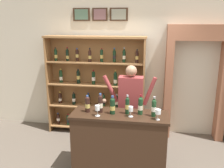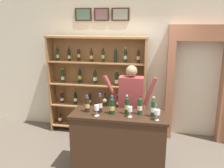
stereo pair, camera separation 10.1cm
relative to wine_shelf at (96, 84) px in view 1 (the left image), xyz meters
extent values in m
cube|color=beige|center=(0.58, 0.31, 0.53)|extent=(12.00, 0.16, 3.25)
cube|color=#382316|center=(-0.33, 0.21, 1.42)|extent=(0.36, 0.02, 0.26)
cube|color=#4D6D59|center=(-0.33, 0.20, 1.42)|extent=(0.28, 0.01, 0.21)
cube|color=#382316|center=(0.06, 0.21, 1.42)|extent=(0.32, 0.02, 0.26)
cube|color=#775256|center=(0.06, 0.20, 1.42)|extent=(0.25, 0.01, 0.21)
cube|color=#382316|center=(0.45, 0.21, 1.42)|extent=(0.37, 0.02, 0.26)
cube|color=gray|center=(0.45, 0.20, 1.42)|extent=(0.30, 0.01, 0.21)
cube|color=olive|center=(-1.01, -0.04, -0.05)|extent=(0.03, 0.33, 2.09)
cube|color=olive|center=(1.01, -0.04, -0.05)|extent=(0.03, 0.33, 2.09)
cube|color=olive|center=(0.00, 0.11, -0.05)|extent=(2.05, 0.02, 2.09)
cube|color=olive|center=(0.00, -0.04, -0.96)|extent=(1.99, 0.31, 0.03)
cylinder|color=black|center=(-0.86, -0.06, -0.85)|extent=(0.07, 0.07, 0.19)
sphere|color=black|center=(-0.86, -0.06, -0.75)|extent=(0.07, 0.07, 0.07)
cylinder|color=black|center=(-0.86, -0.06, -0.73)|extent=(0.03, 0.03, 0.06)
cylinder|color=navy|center=(-0.86, -0.06, -0.71)|extent=(0.03, 0.03, 0.03)
cylinder|color=silver|center=(-0.86, -0.06, -0.84)|extent=(0.08, 0.08, 0.06)
cylinder|color=#19381E|center=(-0.62, -0.08, -0.85)|extent=(0.07, 0.07, 0.19)
sphere|color=#19381E|center=(-0.62, -0.08, -0.75)|extent=(0.07, 0.07, 0.07)
cylinder|color=#19381E|center=(-0.62, -0.08, -0.72)|extent=(0.03, 0.03, 0.06)
cylinder|color=maroon|center=(-0.62, -0.08, -0.70)|extent=(0.04, 0.04, 0.03)
cylinder|color=black|center=(-0.62, -0.08, -0.86)|extent=(0.08, 0.08, 0.06)
cylinder|color=black|center=(-0.37, -0.04, -0.85)|extent=(0.07, 0.07, 0.20)
sphere|color=black|center=(-0.37, -0.04, -0.74)|extent=(0.07, 0.07, 0.07)
cylinder|color=black|center=(-0.37, -0.04, -0.71)|extent=(0.03, 0.03, 0.07)
cylinder|color=maroon|center=(-0.37, -0.04, -0.69)|extent=(0.03, 0.03, 0.03)
cylinder|color=black|center=(-0.37, -0.04, -0.87)|extent=(0.08, 0.08, 0.06)
cylinder|color=black|center=(-0.13, -0.01, -0.85)|extent=(0.07, 0.07, 0.19)
sphere|color=black|center=(-0.13, -0.01, -0.75)|extent=(0.07, 0.07, 0.07)
cylinder|color=black|center=(-0.13, -0.01, -0.73)|extent=(0.03, 0.03, 0.06)
cylinder|color=maroon|center=(-0.13, -0.01, -0.71)|extent=(0.04, 0.04, 0.03)
cylinder|color=black|center=(-0.13, -0.01, -0.88)|extent=(0.08, 0.08, 0.06)
cylinder|color=black|center=(0.14, -0.07, -0.85)|extent=(0.07, 0.07, 0.20)
sphere|color=black|center=(0.14, -0.07, -0.74)|extent=(0.07, 0.07, 0.07)
cylinder|color=black|center=(0.14, -0.07, -0.71)|extent=(0.04, 0.04, 0.07)
cylinder|color=#B79338|center=(0.14, -0.07, -0.69)|extent=(0.04, 0.04, 0.03)
cylinder|color=silver|center=(0.14, -0.07, -0.86)|extent=(0.08, 0.08, 0.06)
cylinder|color=black|center=(0.38, -0.07, -0.85)|extent=(0.07, 0.07, 0.19)
sphere|color=black|center=(0.38, -0.07, -0.75)|extent=(0.07, 0.07, 0.07)
cylinder|color=black|center=(0.38, -0.07, -0.73)|extent=(0.03, 0.03, 0.06)
cylinder|color=#B79338|center=(0.38, -0.07, -0.70)|extent=(0.04, 0.04, 0.03)
cylinder|color=tan|center=(0.38, -0.07, -0.87)|extent=(0.08, 0.08, 0.06)
cylinder|color=#19381E|center=(0.60, -0.01, -0.85)|extent=(0.07, 0.07, 0.20)
sphere|color=#19381E|center=(0.60, -0.01, -0.74)|extent=(0.07, 0.07, 0.07)
cylinder|color=#19381E|center=(0.60, -0.01, -0.72)|extent=(0.04, 0.04, 0.06)
cylinder|color=black|center=(0.60, -0.01, -0.70)|extent=(0.04, 0.04, 0.03)
cylinder|color=beige|center=(0.60, -0.01, -0.84)|extent=(0.08, 0.08, 0.06)
cylinder|color=#19381E|center=(0.88, 0.00, -0.85)|extent=(0.07, 0.07, 0.19)
sphere|color=#19381E|center=(0.88, 0.00, -0.75)|extent=(0.07, 0.07, 0.07)
cylinder|color=#19381E|center=(0.88, 0.00, -0.72)|extent=(0.03, 0.03, 0.08)
cylinder|color=#99999E|center=(0.88, 0.00, -0.69)|extent=(0.03, 0.03, 0.03)
cylinder|color=silver|center=(0.88, 0.00, -0.85)|extent=(0.08, 0.08, 0.06)
cube|color=olive|center=(0.00, -0.04, -0.49)|extent=(1.99, 0.31, 0.02)
cylinder|color=black|center=(-0.81, 0.00, -0.38)|extent=(0.07, 0.07, 0.19)
sphere|color=black|center=(-0.81, 0.00, -0.28)|extent=(0.07, 0.07, 0.07)
cylinder|color=black|center=(-0.81, 0.00, -0.25)|extent=(0.03, 0.03, 0.07)
cylinder|color=#B79338|center=(-0.81, 0.00, -0.23)|extent=(0.04, 0.04, 0.03)
cylinder|color=silver|center=(-0.81, 0.00, -0.39)|extent=(0.07, 0.07, 0.06)
cylinder|color=black|center=(-0.49, -0.04, -0.37)|extent=(0.07, 0.07, 0.21)
sphere|color=black|center=(-0.49, -0.04, -0.26)|extent=(0.07, 0.07, 0.07)
cylinder|color=black|center=(-0.49, -0.04, -0.23)|extent=(0.03, 0.03, 0.06)
cylinder|color=black|center=(-0.49, -0.04, -0.21)|extent=(0.03, 0.03, 0.03)
cylinder|color=silver|center=(-0.49, -0.04, -0.37)|extent=(0.07, 0.07, 0.07)
cylinder|color=black|center=(-0.17, -0.03, -0.37)|extent=(0.07, 0.07, 0.20)
sphere|color=black|center=(-0.17, -0.03, -0.27)|extent=(0.07, 0.07, 0.07)
cylinder|color=black|center=(-0.17, -0.03, -0.24)|extent=(0.03, 0.03, 0.07)
cylinder|color=navy|center=(-0.17, -0.03, -0.22)|extent=(0.03, 0.03, 0.03)
cylinder|color=tan|center=(-0.17, -0.03, -0.39)|extent=(0.07, 0.07, 0.06)
cylinder|color=#19381E|center=(0.17, -0.04, -0.37)|extent=(0.07, 0.07, 0.20)
sphere|color=#19381E|center=(0.17, -0.04, -0.27)|extent=(0.07, 0.07, 0.07)
cylinder|color=#19381E|center=(0.17, -0.04, -0.23)|extent=(0.03, 0.03, 0.08)
cylinder|color=black|center=(0.17, -0.04, -0.21)|extent=(0.04, 0.04, 0.03)
cylinder|color=black|center=(0.17, -0.04, -0.39)|extent=(0.07, 0.07, 0.06)
cylinder|color=black|center=(0.46, -0.07, -0.37)|extent=(0.07, 0.07, 0.21)
sphere|color=black|center=(0.46, -0.07, -0.26)|extent=(0.07, 0.07, 0.07)
cylinder|color=black|center=(0.46, -0.07, -0.23)|extent=(0.03, 0.03, 0.07)
cylinder|color=#99999E|center=(0.46, -0.07, -0.20)|extent=(0.04, 0.04, 0.03)
cylinder|color=beige|center=(0.46, -0.07, -0.37)|extent=(0.07, 0.07, 0.07)
cylinder|color=black|center=(0.84, -0.02, -0.38)|extent=(0.07, 0.07, 0.19)
sphere|color=black|center=(0.84, -0.02, -0.28)|extent=(0.07, 0.07, 0.07)
cylinder|color=black|center=(0.84, -0.02, -0.25)|extent=(0.03, 0.03, 0.06)
cylinder|color=black|center=(0.84, -0.02, -0.23)|extent=(0.03, 0.03, 0.03)
cylinder|color=beige|center=(0.84, -0.02, -0.37)|extent=(0.07, 0.07, 0.06)
cube|color=olive|center=(0.00, -0.04, -0.01)|extent=(1.99, 0.31, 0.02)
cylinder|color=#19381E|center=(-0.77, -0.01, 0.12)|extent=(0.07, 0.07, 0.23)
sphere|color=#19381E|center=(-0.77, -0.01, 0.24)|extent=(0.07, 0.07, 0.07)
cylinder|color=#19381E|center=(-0.77, -0.01, 0.26)|extent=(0.03, 0.03, 0.07)
cylinder|color=#B79338|center=(-0.77, -0.01, 0.29)|extent=(0.03, 0.03, 0.03)
cylinder|color=silver|center=(-0.77, -0.01, 0.09)|extent=(0.08, 0.08, 0.07)
cylinder|color=black|center=(-0.37, -0.02, 0.12)|extent=(0.07, 0.07, 0.24)
sphere|color=black|center=(-0.37, -0.02, 0.25)|extent=(0.07, 0.07, 0.07)
cylinder|color=black|center=(-0.37, -0.02, 0.28)|extent=(0.03, 0.03, 0.07)
cylinder|color=black|center=(-0.37, -0.02, 0.30)|extent=(0.03, 0.03, 0.03)
cylinder|color=tan|center=(-0.37, -0.02, 0.13)|extent=(0.08, 0.08, 0.08)
cylinder|color=black|center=(-0.04, -0.05, 0.12)|extent=(0.07, 0.07, 0.23)
sphere|color=black|center=(-0.04, -0.05, 0.24)|extent=(0.07, 0.07, 0.07)
cylinder|color=black|center=(-0.04, -0.05, 0.27)|extent=(0.03, 0.03, 0.07)
cylinder|color=maroon|center=(-0.04, -0.05, 0.29)|extent=(0.03, 0.03, 0.03)
cylinder|color=silver|center=(-0.04, -0.05, 0.12)|extent=(0.08, 0.08, 0.07)
cylinder|color=black|center=(0.43, -0.08, 0.12)|extent=(0.07, 0.07, 0.23)
sphere|color=black|center=(0.43, -0.08, 0.24)|extent=(0.07, 0.07, 0.07)
cylinder|color=black|center=(0.43, -0.08, 0.28)|extent=(0.03, 0.03, 0.08)
cylinder|color=#B79338|center=(0.43, -0.08, 0.31)|extent=(0.03, 0.03, 0.03)
cylinder|color=beige|center=(0.43, -0.08, 0.09)|extent=(0.08, 0.08, 0.08)
cylinder|color=black|center=(0.81, -0.02, 0.12)|extent=(0.07, 0.07, 0.24)
sphere|color=black|center=(0.81, -0.02, 0.25)|extent=(0.07, 0.07, 0.07)
cylinder|color=black|center=(0.81, -0.02, 0.29)|extent=(0.03, 0.03, 0.08)
cylinder|color=black|center=(0.81, -0.02, 0.32)|extent=(0.04, 0.04, 0.03)
cylinder|color=silver|center=(0.81, -0.02, 0.11)|extent=(0.08, 0.08, 0.08)
cube|color=olive|center=(0.00, -0.04, 0.46)|extent=(1.99, 0.31, 0.02)
cylinder|color=black|center=(-0.84, -0.05, 0.58)|extent=(0.06, 0.06, 0.22)
sphere|color=black|center=(-0.84, -0.05, 0.70)|extent=(0.06, 0.06, 0.06)
cylinder|color=black|center=(-0.84, -0.05, 0.72)|extent=(0.03, 0.03, 0.06)
cylinder|color=black|center=(-0.84, -0.05, 0.74)|extent=(0.03, 0.03, 0.03)
cylinder|color=tan|center=(-0.84, -0.05, 0.57)|extent=(0.06, 0.06, 0.07)
cylinder|color=black|center=(-0.59, -0.02, 0.58)|extent=(0.06, 0.06, 0.21)
sphere|color=black|center=(-0.59, -0.02, 0.69)|extent=(0.06, 0.06, 0.06)
cylinder|color=black|center=(-0.59, -0.02, 0.72)|extent=(0.03, 0.03, 0.08)
cylinder|color=maroon|center=(-0.59, -0.02, 0.75)|extent=(0.03, 0.03, 0.03)
cylinder|color=tan|center=(-0.59, -0.02, 0.55)|extent=(0.06, 0.06, 0.07)
cylinder|color=black|center=(-0.39, -0.01, 0.58)|extent=(0.06, 0.06, 0.21)
sphere|color=black|center=(-0.39, -0.01, 0.69)|extent=(0.06, 0.06, 0.06)
cylinder|color=black|center=(-0.39, -0.01, 0.71)|extent=(0.03, 0.03, 0.06)
cylinder|color=navy|center=(-0.39, -0.01, 0.73)|extent=(0.03, 0.03, 0.03)
cylinder|color=tan|center=(-0.39, -0.01, 0.58)|extent=(0.06, 0.06, 0.07)
cylinder|color=black|center=(-0.10, -0.06, 0.58)|extent=(0.06, 0.06, 0.20)
sphere|color=black|center=(-0.10, -0.06, 0.68)|extent=(0.06, 0.06, 0.06)
cylinder|color=black|center=(-0.10, -0.06, 0.72)|extent=(0.03, 0.03, 0.08)
cylinder|color=black|center=(-0.10, -0.06, 0.75)|extent=(0.03, 0.03, 0.03)
cylinder|color=tan|center=(-0.10, -0.06, 0.57)|extent=(0.06, 0.06, 0.07)
cylinder|color=black|center=(0.13, -0.02, 0.59)|extent=(0.06, 0.06, 0.22)
sphere|color=black|center=(0.13, -0.02, 0.70)|extent=(0.06, 0.06, 0.06)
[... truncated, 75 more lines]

